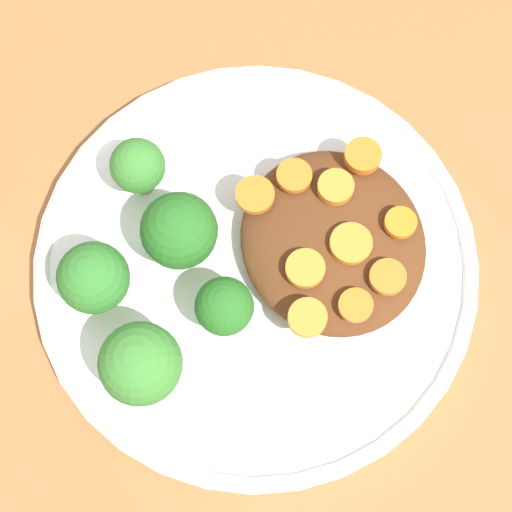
% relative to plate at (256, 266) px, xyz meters
% --- Properties ---
extents(ground_plane, '(4.00, 4.00, 0.00)m').
position_rel_plate_xyz_m(ground_plane, '(0.00, 0.00, -0.01)').
color(ground_plane, '#9E6638').
extents(plate, '(0.28, 0.28, 0.02)m').
position_rel_plate_xyz_m(plate, '(0.00, 0.00, 0.00)').
color(plate, white).
rests_on(plate, ground_plane).
extents(stew_mound, '(0.12, 0.11, 0.03)m').
position_rel_plate_xyz_m(stew_mound, '(-0.01, -0.05, 0.02)').
color(stew_mound, '#5B3319').
rests_on(stew_mound, plate).
extents(broccoli_floret_0, '(0.03, 0.03, 0.05)m').
position_rel_plate_xyz_m(broccoli_floret_0, '(-0.03, 0.03, 0.03)').
color(broccoli_floret_0, '#7FA85B').
rests_on(broccoli_floret_0, plate).
extents(broccoli_floret_1, '(0.05, 0.05, 0.06)m').
position_rel_plate_xyz_m(broccoli_floret_1, '(0.02, 0.04, 0.04)').
color(broccoli_floret_1, '#7FA85B').
rests_on(broccoli_floret_1, plate).
extents(broccoli_floret_2, '(0.05, 0.05, 0.06)m').
position_rel_plate_xyz_m(broccoli_floret_2, '(-0.04, 0.09, 0.04)').
color(broccoli_floret_2, '#759E51').
rests_on(broccoli_floret_2, plate).
extents(broccoli_floret_3, '(0.03, 0.03, 0.05)m').
position_rel_plate_xyz_m(broccoli_floret_3, '(0.07, 0.05, 0.04)').
color(broccoli_floret_3, '#7FA85B').
rests_on(broccoli_floret_3, plate).
extents(broccoli_floret_4, '(0.04, 0.04, 0.06)m').
position_rel_plate_xyz_m(broccoli_floret_4, '(0.02, 0.09, 0.04)').
color(broccoli_floret_4, '#759E51').
rests_on(broccoli_floret_4, plate).
extents(carrot_slice_0, '(0.02, 0.02, 0.01)m').
position_rel_plate_xyz_m(carrot_slice_0, '(-0.02, -0.02, 0.03)').
color(carrot_slice_0, orange).
rests_on(carrot_slice_0, stew_mound).
extents(carrot_slice_1, '(0.02, 0.02, 0.01)m').
position_rel_plate_xyz_m(carrot_slice_1, '(-0.02, -0.09, 0.03)').
color(carrot_slice_1, orange).
rests_on(carrot_slice_1, stew_mound).
extents(carrot_slice_2, '(0.02, 0.02, 0.01)m').
position_rel_plate_xyz_m(carrot_slice_2, '(0.03, -0.01, 0.03)').
color(carrot_slice_2, orange).
rests_on(carrot_slice_2, stew_mound).
extents(carrot_slice_3, '(0.03, 0.03, 0.01)m').
position_rel_plate_xyz_m(carrot_slice_3, '(-0.02, -0.05, 0.03)').
color(carrot_slice_3, orange).
rests_on(carrot_slice_3, stew_mound).
extents(carrot_slice_4, '(0.02, 0.02, 0.00)m').
position_rel_plate_xyz_m(carrot_slice_4, '(-0.04, -0.06, 0.03)').
color(carrot_slice_4, orange).
rests_on(carrot_slice_4, stew_mound).
extents(carrot_slice_5, '(0.02, 0.02, 0.01)m').
position_rel_plate_xyz_m(carrot_slice_5, '(0.02, -0.06, 0.04)').
color(carrot_slice_5, orange).
rests_on(carrot_slice_5, stew_mound).
extents(carrot_slice_6, '(0.02, 0.02, 0.00)m').
position_rel_plate_xyz_m(carrot_slice_6, '(-0.05, -0.04, 0.03)').
color(carrot_slice_6, orange).
rests_on(carrot_slice_6, stew_mound).
extents(carrot_slice_7, '(0.02, 0.02, 0.01)m').
position_rel_plate_xyz_m(carrot_slice_7, '(-0.05, -0.01, 0.04)').
color(carrot_slice_7, orange).
rests_on(carrot_slice_7, stew_mound).
extents(carrot_slice_8, '(0.02, 0.02, 0.01)m').
position_rel_plate_xyz_m(carrot_slice_8, '(0.03, -0.08, 0.04)').
color(carrot_slice_8, orange).
rests_on(carrot_slice_8, stew_mound).
extents(carrot_slice_9, '(0.02, 0.02, 0.00)m').
position_rel_plate_xyz_m(carrot_slice_9, '(0.03, -0.04, 0.03)').
color(carrot_slice_9, orange).
rests_on(carrot_slice_9, stew_mound).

